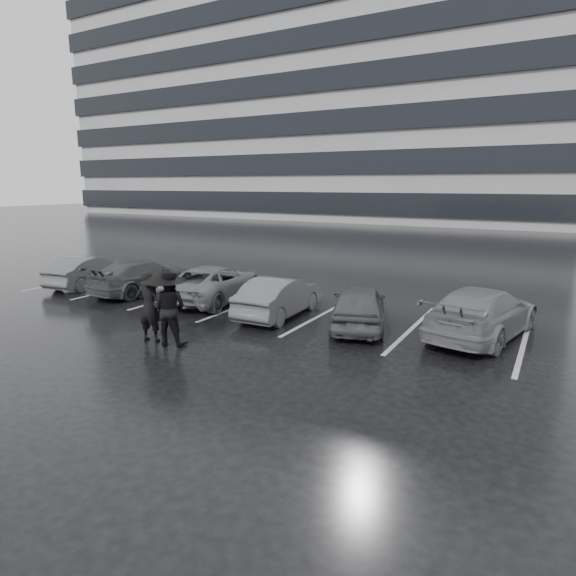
# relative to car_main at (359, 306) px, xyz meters

# --- Properties ---
(ground) EXTENTS (160.00, 160.00, 0.00)m
(ground) POSITION_rel_car_main_xyz_m (-2.04, -1.91, -0.61)
(ground) COLOR black
(ground) RESTS_ON ground
(office_building) EXTENTS (61.00, 26.00, 29.00)m
(office_building) POSITION_rel_car_main_xyz_m (-24.04, 46.09, 13.73)
(office_building) COLOR gray
(office_building) RESTS_ON ground
(car_main) EXTENTS (2.51, 3.84, 1.22)m
(car_main) POSITION_rel_car_main_xyz_m (0.00, 0.00, 0.00)
(car_main) COLOR black
(car_main) RESTS_ON ground
(car_west_a) EXTENTS (1.43, 3.70, 1.20)m
(car_west_a) POSITION_rel_car_main_xyz_m (-2.51, -0.08, -0.01)
(car_west_a) COLOR #333336
(car_west_a) RESTS_ON ground
(car_west_b) EXTENTS (2.75, 4.66, 1.22)m
(car_west_b) POSITION_rel_car_main_xyz_m (-5.48, 0.50, -0.00)
(car_west_b) COLOR #48494B
(car_west_b) RESTS_ON ground
(car_west_c) EXTENTS (1.98, 4.30, 1.22)m
(car_west_c) POSITION_rel_car_main_xyz_m (-8.50, 0.22, 0.00)
(car_west_c) COLOR black
(car_west_c) RESTS_ON ground
(car_west_d) EXTENTS (1.83, 3.79, 1.20)m
(car_west_d) POSITION_rel_car_main_xyz_m (-11.23, 0.04, -0.01)
(car_west_d) COLOR #333336
(car_west_d) RESTS_ON ground
(car_east) EXTENTS (2.67, 4.78, 1.31)m
(car_east) POSITION_rel_car_main_xyz_m (3.12, 0.79, 0.05)
(car_east) COLOR #48494B
(car_east) RESTS_ON ground
(pedestrian_left) EXTENTS (0.74, 0.57, 1.80)m
(pedestrian_left) POSITION_rel_car_main_xyz_m (-4.14, -3.77, 0.29)
(pedestrian_left) COLOR black
(pedestrian_left) RESTS_ON ground
(pedestrian_right) EXTENTS (1.04, 0.90, 1.85)m
(pedestrian_right) POSITION_rel_car_main_xyz_m (-3.52, -3.72, 0.32)
(pedestrian_right) COLOR black
(pedestrian_right) RESTS_ON ground
(umbrella) EXTENTS (1.11, 1.11, 1.89)m
(umbrella) POSITION_rel_car_main_xyz_m (-3.69, -3.67, 1.11)
(umbrella) COLOR black
(umbrella) RESTS_ON ground
(stall_stripes) EXTENTS (19.72, 5.00, 0.00)m
(stall_stripes) POSITION_rel_car_main_xyz_m (-2.84, 0.59, -0.61)
(stall_stripes) COLOR #A9AAAC
(stall_stripes) RESTS_ON ground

